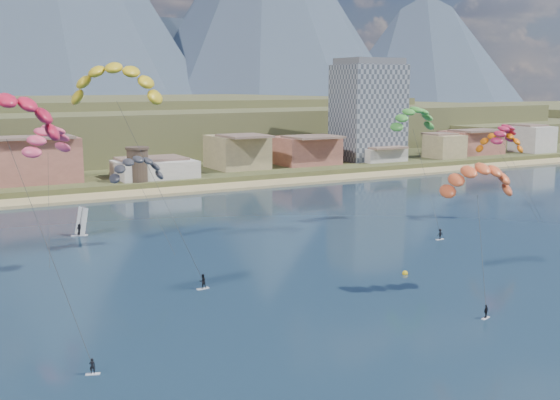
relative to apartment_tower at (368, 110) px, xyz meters
name	(u,v)px	position (x,y,z in m)	size (l,w,h in m)	color
ground	(437,348)	(-85.00, -128.00, -17.82)	(2400.00, 2400.00, 0.00)	black
beach	(128,195)	(-85.00, -22.00, -17.57)	(2200.00, 12.00, 0.90)	tan
foothills	(93,126)	(-62.61, 104.47, -8.74)	(940.00, 210.00, 18.00)	brown
apartment_tower	(368,110)	(0.00, 0.00, 0.00)	(20.00, 16.00, 32.00)	gray
watchtower	(138,164)	(-80.00, -14.00, -11.45)	(5.82, 5.82, 8.60)	#47382D
kitesurfer_red	(5,110)	(-120.76, -107.95, 5.34)	(10.84, 12.92, 26.28)	silver
kitesurfer_yellow	(116,78)	(-104.35, -86.45, 8.63)	(14.20, 17.65, 30.45)	silver
kitesurfer_orange	(478,175)	(-68.09, -115.65, -3.12)	(12.21, 12.26, 18.28)	silver
kitesurfer_green	(414,116)	(-46.80, -77.89, 2.11)	(11.51, 17.05, 24.48)	silver
distant_kite_pink	(47,135)	(-111.04, -72.32, 0.47)	(9.58, 10.10, 21.38)	#262626
distant_kite_dark	(137,165)	(-98.10, -73.67, -4.48)	(9.30, 6.13, 16.53)	#262626
distant_kite_orange	(500,139)	(-29.96, -83.27, -2.36)	(9.43, 8.35, 18.50)	#262626
distant_kite_red	(504,131)	(-29.99, -84.13, -0.80)	(8.73, 6.96, 19.70)	#262626
windsurfer	(80,227)	(-104.37, -60.15, -16.26)	(2.86, 3.16, 4.90)	silver
buoy	(405,273)	(-70.89, -105.82, -17.69)	(0.79, 0.79, 0.79)	yellow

